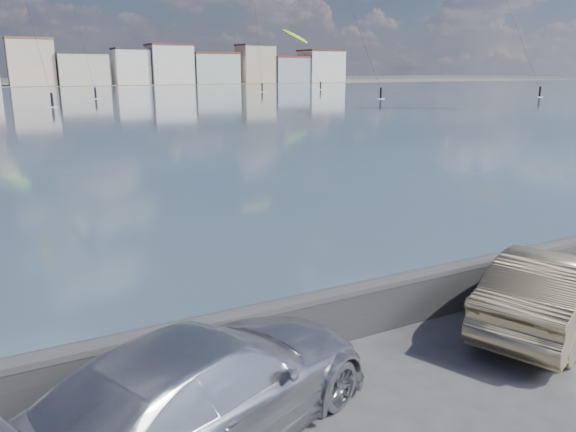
% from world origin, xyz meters
% --- Properties ---
extents(bay_water, '(500.00, 177.00, 0.00)m').
position_xyz_m(bay_water, '(0.00, 91.50, 0.01)').
color(bay_water, '#3D4F69').
rests_on(bay_water, ground).
extents(seawall, '(400.00, 0.36, 1.08)m').
position_xyz_m(seawall, '(0.00, 2.70, 0.58)').
color(seawall, '#28282B').
rests_on(seawall, ground).
extents(car_silver, '(6.10, 4.27, 1.64)m').
position_xyz_m(car_silver, '(-1.90, 1.04, 0.82)').
color(car_silver, '#BBBDC3').
rests_on(car_silver, ground).
extents(car_champagne, '(5.05, 3.33, 1.57)m').
position_xyz_m(car_champagne, '(5.43, 1.18, 0.79)').
color(car_champagne, tan).
rests_on(car_champagne, ground).
extents(kitesurfer_1, '(6.23, 17.93, 15.75)m').
position_xyz_m(kitesurfer_1, '(71.54, 130.27, 13.14)').
color(kitesurfer_1, '#8CD826').
rests_on(kitesurfer_1, ground).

